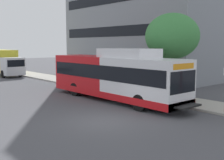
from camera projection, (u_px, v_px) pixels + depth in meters
The scene contains 5 objects.
ground_plane at pixel (35, 99), 20.52m from camera, with size 120.00×120.00×0.00m, color #4C4C51.
sidewalk_curb at pixel (124, 91), 23.58m from camera, with size 3.00×56.00×0.14m, color #A8A399.
transit_bus at pixel (114, 76), 19.86m from camera, with size 2.58×12.25×3.65m.
street_tree_near_stop at pixel (172, 36), 20.66m from camera, with size 3.94×3.94×6.06m.
box_truck_background at pixel (4, 62), 35.67m from camera, with size 2.32×7.01×3.25m.
Camera 1 is at (-9.06, -10.89, 3.89)m, focal length 45.35 mm.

